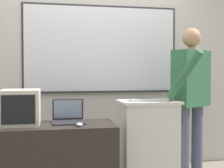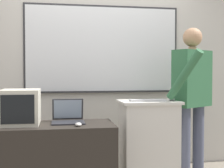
{
  "view_description": "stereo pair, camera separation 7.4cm",
  "coord_description": "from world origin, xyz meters",
  "px_view_note": "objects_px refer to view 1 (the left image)",
  "views": [
    {
      "loc": [
        -0.58,
        -2.76,
        1.23
      ],
      "look_at": [
        0.04,
        0.45,
        1.12
      ],
      "focal_mm": 50.0,
      "sensor_mm": 36.0,
      "label": 1
    },
    {
      "loc": [
        -0.51,
        -2.77,
        1.23
      ],
      "look_at": [
        0.04,
        0.45,
        1.12
      ],
      "focal_mm": 50.0,
      "sensor_mm": 36.0,
      "label": 2
    }
  ],
  "objects_px": {
    "lectern_podium": "(148,142)",
    "computer_mouse_by_keyboard": "(171,99)",
    "side_desk": "(58,163)",
    "crt_monitor": "(21,107)",
    "person_presenter": "(191,91)",
    "laptop": "(68,116)",
    "wireless_keyboard": "(148,100)",
    "computer_mouse_by_laptop": "(79,124)"
  },
  "relations": [
    {
      "from": "lectern_podium",
      "to": "computer_mouse_by_laptop",
      "type": "bearing_deg",
      "value": -150.67
    },
    {
      "from": "laptop",
      "to": "wireless_keyboard",
      "type": "xyz_separation_m",
      "value": [
        0.86,
        0.13,
        0.13
      ]
    },
    {
      "from": "wireless_keyboard",
      "to": "computer_mouse_by_keyboard",
      "type": "height_order",
      "value": "computer_mouse_by_keyboard"
    },
    {
      "from": "lectern_podium",
      "to": "person_presenter",
      "type": "relative_size",
      "value": 0.53
    },
    {
      "from": "lectern_podium",
      "to": "computer_mouse_by_keyboard",
      "type": "bearing_deg",
      "value": -11.59
    },
    {
      "from": "person_presenter",
      "to": "laptop",
      "type": "xyz_separation_m",
      "value": [
        -1.41,
        -0.24,
        -0.22
      ]
    },
    {
      "from": "lectern_podium",
      "to": "side_desk",
      "type": "xyz_separation_m",
      "value": [
        -1.0,
        -0.3,
        -0.1
      ]
    },
    {
      "from": "person_presenter",
      "to": "laptop",
      "type": "height_order",
      "value": "person_presenter"
    },
    {
      "from": "wireless_keyboard",
      "to": "crt_monitor",
      "type": "xyz_separation_m",
      "value": [
        -1.31,
        -0.18,
        -0.03
      ]
    },
    {
      "from": "side_desk",
      "to": "wireless_keyboard",
      "type": "xyz_separation_m",
      "value": [
        0.97,
        0.24,
        0.57
      ]
    },
    {
      "from": "laptop",
      "to": "computer_mouse_by_laptop",
      "type": "distance_m",
      "value": 0.27
    },
    {
      "from": "person_presenter",
      "to": "wireless_keyboard",
      "type": "distance_m",
      "value": 0.57
    },
    {
      "from": "wireless_keyboard",
      "to": "crt_monitor",
      "type": "height_order",
      "value": "crt_monitor"
    },
    {
      "from": "laptop",
      "to": "person_presenter",
      "type": "bearing_deg",
      "value": 9.44
    },
    {
      "from": "side_desk",
      "to": "person_presenter",
      "type": "height_order",
      "value": "person_presenter"
    },
    {
      "from": "laptop",
      "to": "computer_mouse_by_laptop",
      "type": "xyz_separation_m",
      "value": [
        0.09,
        -0.25,
        -0.04
      ]
    },
    {
      "from": "lectern_podium",
      "to": "wireless_keyboard",
      "type": "bearing_deg",
      "value": -113.67
    },
    {
      "from": "wireless_keyboard",
      "to": "computer_mouse_by_keyboard",
      "type": "bearing_deg",
      "value": 1.83
    },
    {
      "from": "side_desk",
      "to": "computer_mouse_by_laptop",
      "type": "height_order",
      "value": "computer_mouse_by_laptop"
    },
    {
      "from": "lectern_podium",
      "to": "crt_monitor",
      "type": "distance_m",
      "value": 1.43
    },
    {
      "from": "lectern_podium",
      "to": "side_desk",
      "type": "height_order",
      "value": "lectern_podium"
    },
    {
      "from": "wireless_keyboard",
      "to": "computer_mouse_by_laptop",
      "type": "distance_m",
      "value": 0.88
    },
    {
      "from": "side_desk",
      "to": "computer_mouse_by_keyboard",
      "type": "height_order",
      "value": "computer_mouse_by_keyboard"
    },
    {
      "from": "laptop",
      "to": "wireless_keyboard",
      "type": "height_order",
      "value": "laptop"
    },
    {
      "from": "lectern_podium",
      "to": "computer_mouse_by_laptop",
      "type": "xyz_separation_m",
      "value": [
        -0.8,
        -0.45,
        0.29
      ]
    },
    {
      "from": "computer_mouse_by_keyboard",
      "to": "crt_monitor",
      "type": "height_order",
      "value": "crt_monitor"
    },
    {
      "from": "side_desk",
      "to": "computer_mouse_by_keyboard",
      "type": "distance_m",
      "value": 1.39
    },
    {
      "from": "laptop",
      "to": "computer_mouse_by_keyboard",
      "type": "relative_size",
      "value": 3.16
    },
    {
      "from": "lectern_podium",
      "to": "crt_monitor",
      "type": "height_order",
      "value": "crt_monitor"
    },
    {
      "from": "side_desk",
      "to": "crt_monitor",
      "type": "xyz_separation_m",
      "value": [
        -0.34,
        0.05,
        0.54
      ]
    },
    {
      "from": "person_presenter",
      "to": "computer_mouse_by_keyboard",
      "type": "xyz_separation_m",
      "value": [
        -0.28,
        -0.09,
        -0.08
      ]
    },
    {
      "from": "laptop",
      "to": "crt_monitor",
      "type": "relative_size",
      "value": 0.74
    },
    {
      "from": "side_desk",
      "to": "wireless_keyboard",
      "type": "relative_size",
      "value": 2.78
    },
    {
      "from": "side_desk",
      "to": "laptop",
      "type": "xyz_separation_m",
      "value": [
        0.11,
        0.1,
        0.43
      ]
    },
    {
      "from": "crt_monitor",
      "to": "wireless_keyboard",
      "type": "bearing_deg",
      "value": 8.04
    },
    {
      "from": "person_presenter",
      "to": "crt_monitor",
      "type": "height_order",
      "value": "person_presenter"
    },
    {
      "from": "computer_mouse_by_keyboard",
      "to": "side_desk",
      "type": "bearing_deg",
      "value": -168.85
    },
    {
      "from": "laptop",
      "to": "crt_monitor",
      "type": "height_order",
      "value": "crt_monitor"
    },
    {
      "from": "laptop",
      "to": "lectern_podium",
      "type": "bearing_deg",
      "value": 12.36
    },
    {
      "from": "wireless_keyboard",
      "to": "computer_mouse_by_keyboard",
      "type": "relative_size",
      "value": 3.93
    },
    {
      "from": "side_desk",
      "to": "laptop",
      "type": "distance_m",
      "value": 0.46
    },
    {
      "from": "lectern_podium",
      "to": "person_presenter",
      "type": "bearing_deg",
      "value": 4.46
    }
  ]
}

